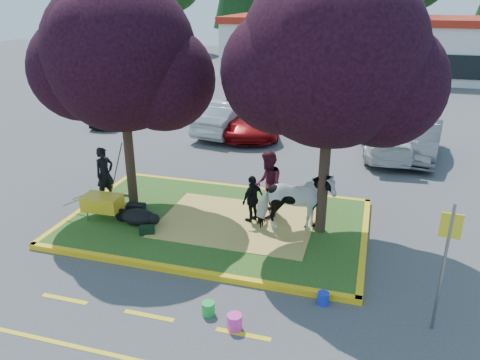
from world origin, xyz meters
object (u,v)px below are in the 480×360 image
(calf, at_px, (139,217))
(bucket_green, at_px, (208,309))
(bucket_blue, at_px, (323,298))
(bucket_pink, at_px, (235,322))
(cow, at_px, (295,203))
(car_silver, at_px, (229,117))
(car_black, at_px, (113,111))
(sign_post, at_px, (446,254))
(wheelbarrow, at_px, (103,203))
(handler, at_px, (105,174))

(calf, xyz_separation_m, bucket_green, (3.11, -2.97, -0.23))
(calf, relative_size, bucket_blue, 3.77)
(bucket_green, bearing_deg, bucket_blue, 24.72)
(bucket_pink, height_order, bucket_blue, bucket_pink)
(cow, relative_size, bucket_green, 6.92)
(bucket_pink, xyz_separation_m, car_silver, (-4.23, 13.07, 0.60))
(bucket_green, relative_size, bucket_pink, 0.90)
(cow, xyz_separation_m, bucket_pink, (-0.43, -4.05, -0.83))
(car_black, bearing_deg, bucket_pink, -62.10)
(calf, distance_m, sign_post, 7.88)
(wheelbarrow, bearing_deg, calf, -3.51)
(car_black, bearing_deg, wheelbarrow, -71.26)
(calf, bearing_deg, bucket_green, -25.15)
(cow, xyz_separation_m, handler, (-5.92, 0.43, 0.00))
(handler, xyz_separation_m, sign_post, (9.21, -3.38, 0.69))
(bucket_blue, bearing_deg, cow, 112.30)
(handler, bearing_deg, bucket_blue, -90.70)
(bucket_green, height_order, car_black, car_black)
(bucket_blue, bearing_deg, handler, 155.64)
(calf, bearing_deg, car_black, 142.09)
(wheelbarrow, xyz_separation_m, sign_post, (8.58, -2.16, 1.04))
(car_black, bearing_deg, bucket_blue, -55.19)
(bucket_green, bearing_deg, calf, 136.29)
(bucket_green, height_order, bucket_blue, bucket_green)
(bucket_green, bearing_deg, sign_post, 10.81)
(bucket_blue, bearing_deg, car_silver, 116.20)
(handler, relative_size, bucket_pink, 5.24)
(sign_post, bearing_deg, car_silver, 128.23)
(handler, bearing_deg, car_black, 52.79)
(handler, xyz_separation_m, car_black, (-4.86, 8.72, -0.37))
(bucket_blue, xyz_separation_m, car_silver, (-5.80, 11.79, 0.63))
(wheelbarrow, relative_size, car_black, 0.52)
(cow, distance_m, bucket_pink, 4.16)
(handler, bearing_deg, wheelbarrow, -128.86)
(cow, distance_m, calf, 4.30)
(sign_post, bearing_deg, bucket_pink, -158.90)
(bucket_pink, distance_m, car_silver, 13.75)
(calf, relative_size, car_black, 0.28)
(cow, relative_size, bucket_pink, 6.19)
(calf, relative_size, wheelbarrow, 0.54)
(bucket_blue, height_order, car_silver, car_silver)
(bucket_green, bearing_deg, wheelbarrow, 144.61)
(sign_post, distance_m, car_silver, 14.40)
(sign_post, bearing_deg, car_black, 143.93)
(car_black, bearing_deg, cow, -50.52)
(wheelbarrow, distance_m, car_silver, 9.83)
(cow, xyz_separation_m, bucket_blue, (1.13, -2.76, -0.85))
(handler, relative_size, wheelbarrow, 0.89)
(cow, distance_m, car_black, 14.15)
(bucket_blue, distance_m, car_black, 16.86)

